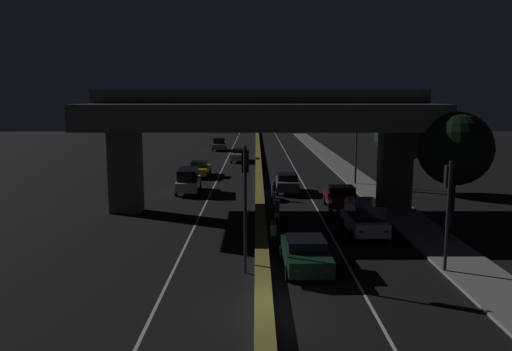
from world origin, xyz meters
TOP-DOWN VIEW (x-y plane):
  - ground_plane at (0.00, 0.00)m, footprint 200.00×200.00m
  - lane_line_left_inner at (-3.92, 35.00)m, footprint 0.12×126.00m
  - lane_line_right_inner at (3.92, 35.00)m, footprint 0.12×126.00m
  - median_divider at (0.00, 35.00)m, footprint 0.66×126.00m
  - sidewalk_right at (9.18, 28.00)m, footprint 2.72×126.00m
  - elevated_overpass at (0.00, 16.06)m, footprint 22.01×9.12m
  - traffic_light_left_of_median at (-0.73, 4.19)m, footprint 0.30×0.49m
  - traffic_light_right_of_median at (7.92, 4.19)m, footprint 0.30×0.49m
  - street_lamp at (8.17, 26.70)m, footprint 2.25×0.32m
  - car_dark_green_lead at (1.92, 4.65)m, footprint 2.13×4.57m
  - car_white_second at (5.74, 10.31)m, footprint 2.11×4.04m
  - car_dark_red_third at (5.60, 17.02)m, footprint 2.10×4.00m
  - car_grey_fourth at (2.25, 22.98)m, footprint 1.93×3.96m
  - car_white_lead_oncoming at (-5.73, 22.95)m, footprint 2.03×4.66m
  - car_taxi_yellow_second_oncoming at (-5.79, 31.63)m, footprint 1.94×4.43m
  - car_silver_third_oncoming at (-2.34, 43.43)m, footprint 1.91×4.82m
  - car_silver_fourth_oncoming at (-5.67, 56.44)m, footprint 2.13×4.13m
  - motorcycle_black_filtering_near at (0.62, 7.84)m, footprint 0.32×1.72m
  - motorcycle_white_filtering_mid at (0.99, 12.87)m, footprint 0.32×1.91m
  - motorcycle_blue_filtering_far at (1.03, 19.91)m, footprint 0.32×1.97m
  - pedestrian_on_sidewalk at (9.85, 9.02)m, footprint 0.39×0.39m
  - roadside_tree_kerbside_near at (11.15, 11.81)m, footprint 4.24×4.24m
  - roadside_tree_kerbside_mid at (11.61, 23.77)m, footprint 4.51×4.51m

SIDE VIEW (x-z plane):
  - ground_plane at x=0.00m, z-range 0.00..0.00m
  - lane_line_left_inner at x=-3.92m, z-range 0.00..0.00m
  - lane_line_right_inner at x=3.92m, z-range 0.00..0.00m
  - sidewalk_right at x=9.18m, z-range 0.00..0.13m
  - median_divider at x=0.00m, z-range 0.00..0.44m
  - motorcycle_blue_filtering_far at x=1.03m, z-range -0.11..1.31m
  - motorcycle_white_filtering_mid at x=0.99m, z-range -0.11..1.34m
  - motorcycle_black_filtering_near at x=0.62m, z-range -0.10..1.34m
  - car_taxi_yellow_second_oncoming at x=-5.79m, z-range 0.01..1.48m
  - car_dark_green_lead at x=1.92m, z-range 0.02..1.47m
  - car_silver_third_oncoming at x=-2.34m, z-range 0.02..1.55m
  - car_dark_red_third at x=5.60m, z-range 0.01..1.60m
  - car_grey_fourth at x=2.25m, z-range 0.03..1.59m
  - car_silver_fourth_oncoming at x=-5.67m, z-range 0.01..1.83m
  - pedestrian_on_sidewalk at x=9.85m, z-range 0.12..1.75m
  - car_white_second at x=5.74m, z-range 0.05..1.92m
  - car_white_lead_oncoming at x=-5.73m, z-range 0.05..2.02m
  - traffic_light_right_of_median at x=7.92m, z-range 0.89..5.80m
  - traffic_light_left_of_median at x=-0.73m, z-range 0.99..6.56m
  - roadside_tree_kerbside_mid at x=11.61m, z-range 1.19..8.12m
  - roadside_tree_kerbside_near at x=11.15m, z-range 1.27..8.07m
  - street_lamp at x=8.17m, z-range 0.73..8.73m
  - elevated_overpass at x=0.00m, z-range 2.05..10.13m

